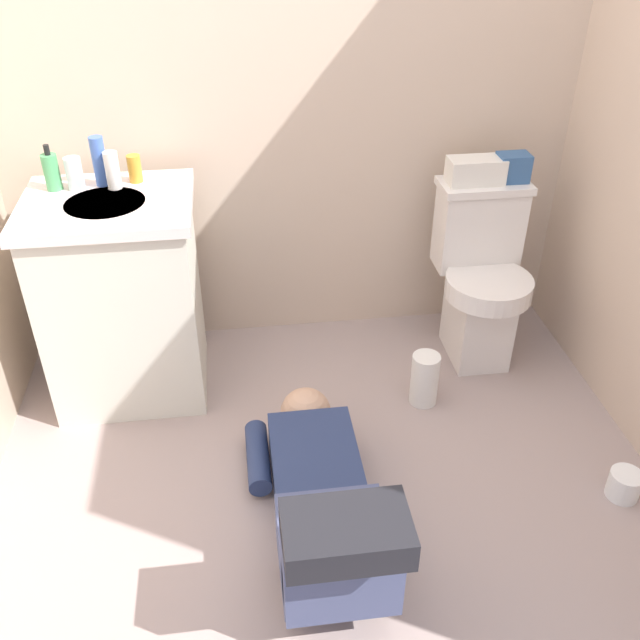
% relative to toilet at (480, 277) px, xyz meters
% --- Properties ---
extents(ground_plane, '(2.81, 3.13, 0.04)m').
position_rel_toilet_xyz_m(ground_plane, '(-0.74, -0.77, -0.39)').
color(ground_plane, '#A18C87').
extents(wall_back, '(2.47, 0.08, 2.40)m').
position_rel_toilet_xyz_m(wall_back, '(-0.74, 0.34, 0.83)').
color(wall_back, beige).
rests_on(wall_back, ground_plane).
extents(toilet, '(0.36, 0.46, 0.75)m').
position_rel_toilet_xyz_m(toilet, '(0.00, 0.00, 0.00)').
color(toilet, white).
rests_on(toilet, ground_plane).
extents(vanity_cabinet, '(0.60, 0.52, 0.82)m').
position_rel_toilet_xyz_m(vanity_cabinet, '(-1.44, -0.05, 0.05)').
color(vanity_cabinet, silver).
rests_on(vanity_cabinet, ground_plane).
extents(faucet, '(0.02, 0.02, 0.10)m').
position_rel_toilet_xyz_m(faucet, '(-1.44, 0.09, 0.50)').
color(faucet, silver).
rests_on(faucet, vanity_cabinet).
extents(person_plumber, '(0.39, 1.06, 0.52)m').
position_rel_toilet_xyz_m(person_plumber, '(-0.79, -0.95, -0.19)').
color(person_plumber, navy).
rests_on(person_plumber, ground_plane).
extents(tissue_box, '(0.22, 0.11, 0.10)m').
position_rel_toilet_xyz_m(tissue_box, '(-0.04, 0.09, 0.43)').
color(tissue_box, silver).
rests_on(tissue_box, toilet).
extents(toiletry_bag, '(0.12, 0.09, 0.11)m').
position_rel_toilet_xyz_m(toiletry_bag, '(0.11, 0.09, 0.44)').
color(toiletry_bag, '#33598C').
rests_on(toiletry_bag, toilet).
extents(soap_dispenser, '(0.06, 0.06, 0.17)m').
position_rel_toilet_xyz_m(soap_dispenser, '(-1.63, 0.07, 0.52)').
color(soap_dispenser, '#4A9F60').
rests_on(soap_dispenser, vanity_cabinet).
extents(bottle_clear, '(0.06, 0.06, 0.12)m').
position_rel_toilet_xyz_m(bottle_clear, '(-1.55, 0.06, 0.51)').
color(bottle_clear, silver).
rests_on(bottle_clear, vanity_cabinet).
extents(bottle_blue, '(0.05, 0.05, 0.18)m').
position_rel_toilet_xyz_m(bottle_blue, '(-1.46, 0.09, 0.54)').
color(bottle_blue, '#4165BA').
rests_on(bottle_blue, vanity_cabinet).
extents(bottle_white, '(0.05, 0.05, 0.14)m').
position_rel_toilet_xyz_m(bottle_white, '(-1.42, 0.05, 0.52)').
color(bottle_white, white).
rests_on(bottle_white, vanity_cabinet).
extents(bottle_amber, '(0.05, 0.05, 0.10)m').
position_rel_toilet_xyz_m(bottle_amber, '(-1.34, 0.11, 0.50)').
color(bottle_amber, gold).
rests_on(bottle_amber, vanity_cabinet).
extents(paper_towel_roll, '(0.11, 0.11, 0.22)m').
position_rel_toilet_xyz_m(paper_towel_roll, '(-0.30, -0.32, -0.26)').
color(paper_towel_roll, white).
rests_on(paper_towel_roll, ground_plane).
extents(toilet_paper_roll, '(0.11, 0.11, 0.10)m').
position_rel_toilet_xyz_m(toilet_paper_roll, '(0.25, -0.89, -0.32)').
color(toilet_paper_roll, white).
rests_on(toilet_paper_roll, ground_plane).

